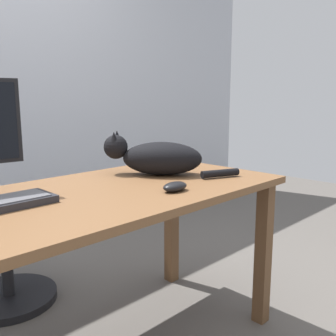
% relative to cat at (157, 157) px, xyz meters
% --- Properties ---
extents(desk, '(1.62, 0.72, 0.71)m').
position_rel_cat_xyz_m(desk, '(-0.42, -0.07, -0.17)').
color(desk, brown).
rests_on(desk, ground_plane).
extents(cat, '(0.41, 0.49, 0.20)m').
position_rel_cat_xyz_m(cat, '(0.00, 0.00, 0.00)').
color(cat, black).
rests_on(cat, desk).
extents(computer_mouse, '(0.11, 0.06, 0.04)m').
position_rel_cat_xyz_m(computer_mouse, '(-0.17, -0.27, -0.06)').
color(computer_mouse, black).
rests_on(computer_mouse, desk).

